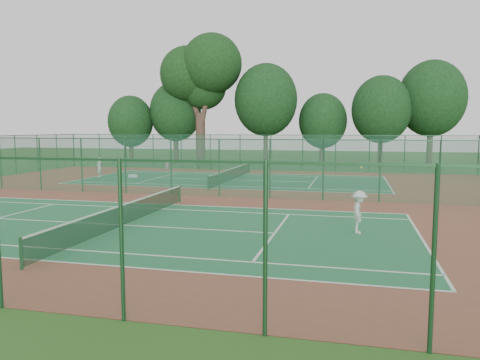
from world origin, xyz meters
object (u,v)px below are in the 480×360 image
at_px(player_near, 359,212).
at_px(kit_bag, 133,176).
at_px(bench, 204,164).
at_px(big_tree, 201,73).
at_px(player_far, 99,167).
at_px(trash_bin, 167,164).

relative_size(player_near, kit_bag, 2.21).
height_order(player_near, bench, player_near).
bearing_deg(player_near, big_tree, 29.12).
bearing_deg(player_near, kit_bag, 47.85).
height_order(player_near, player_far, player_near).
height_order(bench, kit_bag, bench).
xyz_separation_m(trash_bin, kit_bag, (0.52, -8.63, -0.34)).
height_order(trash_bin, bench, bench).
relative_size(player_near, player_far, 1.03).
bearing_deg(bench, trash_bin, 175.77).
distance_m(player_near, trash_bin, 31.65).
height_order(player_near, trash_bin, player_near).
xyz_separation_m(bench, big_tree, (-2.23, 6.03, 9.66)).
bearing_deg(kit_bag, player_far, -167.55).
bearing_deg(trash_bin, big_tree, 74.14).
height_order(player_near, big_tree, big_tree).
distance_m(trash_bin, bench, 3.94).
height_order(trash_bin, big_tree, big_tree).
relative_size(trash_bin, bench, 0.57).
xyz_separation_m(player_far, kit_bag, (2.91, 0.34, -0.69)).
distance_m(player_near, kit_bag, 24.81).
bearing_deg(kit_bag, trash_bin, 99.23).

